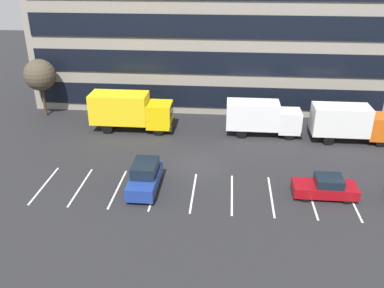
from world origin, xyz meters
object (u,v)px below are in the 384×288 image
object	(u,v)px
box_truck_orange	(350,122)
box_truck_yellow_all	(130,110)
suv_navy	(145,177)
sedan_maroon	(325,187)
box_truck_white	(262,117)
bare_tree	(40,75)

from	to	relation	value
box_truck_orange	box_truck_yellow_all	world-z (taller)	box_truck_yellow_all
suv_navy	sedan_maroon	bearing A→B (deg)	0.56
box_truck_yellow_all	sedan_maroon	xyz separation A→B (m)	(16.43, -10.67, -1.31)
box_truck_white	suv_navy	bearing A→B (deg)	-130.07
box_truck_white	box_truck_yellow_all	bearing A→B (deg)	179.78
box_truck_yellow_all	bare_tree	world-z (taller)	bare_tree
box_truck_white	sedan_maroon	xyz separation A→B (m)	(3.85, -10.62, -1.08)
box_truck_yellow_all	bare_tree	xyz separation A→B (m)	(-9.93, 3.02, 2.34)
box_truck_orange	sedan_maroon	size ratio (longest dim) A/B	1.64
box_truck_white	sedan_maroon	world-z (taller)	box_truck_white
box_truck_orange	bare_tree	xyz separation A→B (m)	(-30.38, 3.81, 2.51)
sedan_maroon	bare_tree	distance (m)	29.92
box_truck_white	bare_tree	xyz separation A→B (m)	(-22.50, 3.07, 2.57)
box_truck_yellow_all	sedan_maroon	bearing A→B (deg)	-32.99
box_truck_white	suv_navy	size ratio (longest dim) A/B	1.53
box_truck_orange	bare_tree	world-z (taller)	bare_tree
sedan_maroon	bare_tree	bearing A→B (deg)	152.55
box_truck_orange	suv_navy	bearing A→B (deg)	-149.40
box_truck_orange	sedan_maroon	distance (m)	10.72
box_truck_white	box_truck_yellow_all	size ratio (longest dim) A/B	0.89
box_truck_orange	bare_tree	bearing A→B (deg)	172.85
box_truck_white	box_truck_yellow_all	xyz separation A→B (m)	(-12.57, 0.05, 0.23)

